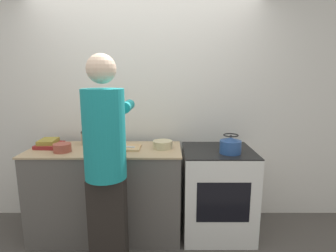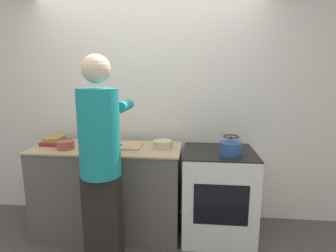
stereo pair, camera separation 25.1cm
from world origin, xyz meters
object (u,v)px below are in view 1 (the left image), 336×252
Objects in this scene: kettle at (229,145)px; bowl_prep at (61,148)px; canister_jar at (87,138)px; person at (105,160)px; knife at (122,147)px; cutting_board at (121,148)px; oven at (216,191)px.

kettle is 1.63m from bowl_prep.
kettle reaches higher than canister_jar.
person is 8.75× the size of kettle.
cutting_board is at bearing -172.11° from knife.
bowl_prep reaches higher than knife.
cutting_board is (0.03, 0.56, -0.05)m from person.
bowl_prep is 1.17× the size of canister_jar.
kettle is (1.06, -0.09, 0.04)m from knife.
oven is at bearing 127.52° from kettle.
oven is 2.40× the size of cutting_board.
canister_jar reaches higher than knife.
oven is 1.10m from cutting_board.
kettle reaches higher than cutting_board.
knife is 0.58m from bowl_prep.
kettle is 1.49m from canister_jar.
oven is 0.56m from kettle.
oven is 5.49× the size of bowl_prep.
person is 0.80m from canister_jar.
canister_jar reaches higher than oven.
kettle is 1.25× the size of bowl_prep.
kettle is (1.11, 0.47, -0.01)m from person.
knife is 1.63× the size of canister_jar.
person is 0.56m from cutting_board.
person is 0.68m from bowl_prep.
person is 1.20m from kettle.
knife is (0.02, -0.00, 0.01)m from cutting_board.
oven is at bearing 30.03° from person.
cutting_board is 2.67× the size of canister_jar.
person reaches higher than canister_jar.
canister_jar is at bearing 59.80° from bowl_prep.
canister_jar is (-1.38, 0.13, 0.55)m from oven.
bowl_prep is (-0.52, 0.44, -0.02)m from person.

